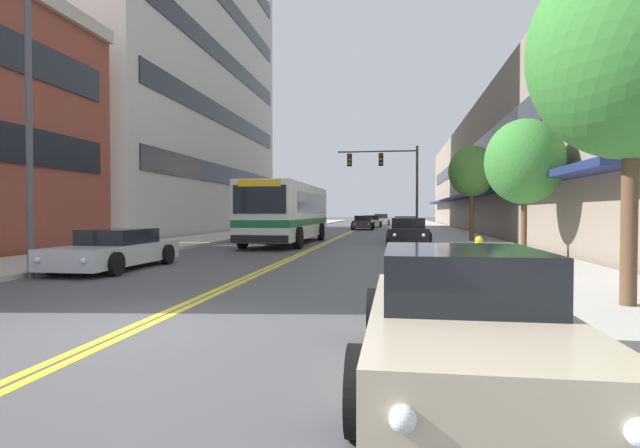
% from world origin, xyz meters
% --- Properties ---
extents(ground_plane, '(240.00, 240.00, 0.00)m').
position_xyz_m(ground_plane, '(0.00, 37.00, 0.00)').
color(ground_plane, '#4C4C4F').
extents(sidewalk_left, '(3.92, 106.00, 0.13)m').
position_xyz_m(sidewalk_left, '(-7.46, 37.00, 0.06)').
color(sidewalk_left, '#B2ADA5').
rests_on(sidewalk_left, ground_plane).
extents(sidewalk_right, '(3.92, 106.00, 0.13)m').
position_xyz_m(sidewalk_right, '(7.46, 37.00, 0.06)').
color(sidewalk_right, '#B2ADA5').
rests_on(sidewalk_right, ground_plane).
extents(centre_line, '(0.34, 106.00, 0.01)m').
position_xyz_m(centre_line, '(0.00, 37.00, 0.00)').
color(centre_line, yellow).
rests_on(centre_line, ground_plane).
extents(office_tower_left, '(12.08, 30.00, 27.45)m').
position_xyz_m(office_tower_left, '(-15.66, 31.70, 13.73)').
color(office_tower_left, '#BCB7AD').
rests_on(office_tower_left, ground_plane).
extents(storefront_row_right, '(9.10, 68.00, 9.98)m').
position_xyz_m(storefront_row_right, '(13.65, 37.00, 4.98)').
color(storefront_row_right, gray).
rests_on(storefront_row_right, ground_plane).
extents(city_bus, '(2.87, 11.23, 3.03)m').
position_xyz_m(city_bus, '(-1.91, 19.03, 1.72)').
color(city_bus, silver).
rests_on(city_bus, ground_plane).
extents(car_silver_parked_left_near, '(1.99, 4.91, 1.15)m').
position_xyz_m(car_silver_parked_left_near, '(-4.37, 6.74, 0.55)').
color(car_silver_parked_left_near, '#B7B7BC').
rests_on(car_silver_parked_left_near, ground_plane).
extents(car_slate_blue_parked_left_mid, '(2.12, 4.38, 1.42)m').
position_xyz_m(car_slate_blue_parked_left_mid, '(-4.41, 29.19, 0.67)').
color(car_slate_blue_parked_left_mid, '#475675').
rests_on(car_slate_blue_parked_left_mid, ground_plane).
extents(car_champagne_parked_right_foreground, '(2.01, 4.53, 1.28)m').
position_xyz_m(car_champagne_parked_right_foreground, '(4.31, -1.61, 0.60)').
color(car_champagne_parked_right_foreground, beige).
rests_on(car_champagne_parked_right_foreground, ground_plane).
extents(car_red_parked_right_mid, '(2.08, 4.53, 1.34)m').
position_xyz_m(car_red_parked_right_mid, '(4.41, 29.76, 0.62)').
color(car_red_parked_right_mid, maroon).
rests_on(car_red_parked_right_mid, ground_plane).
extents(car_black_parked_right_far, '(2.20, 4.60, 1.35)m').
position_xyz_m(car_black_parked_right_far, '(4.31, 19.71, 0.63)').
color(car_black_parked_right_far, black).
rests_on(car_black_parked_right_far, ground_plane).
extents(car_dark_grey_moving_lead, '(2.02, 4.50, 1.31)m').
position_xyz_m(car_dark_grey_moving_lead, '(0.65, 40.41, 0.62)').
color(car_dark_grey_moving_lead, '#38383D').
rests_on(car_dark_grey_moving_lead, ground_plane).
extents(car_white_moving_second, '(2.13, 4.79, 1.30)m').
position_xyz_m(car_white_moving_second, '(1.07, 48.67, 0.60)').
color(car_white_moving_second, white).
rests_on(car_white_moving_second, ground_plane).
extents(car_beige_moving_third, '(2.12, 4.84, 1.41)m').
position_xyz_m(car_beige_moving_third, '(1.89, 56.46, 0.65)').
color(car_beige_moving_third, '#BCAD89').
rests_on(car_beige_moving_third, ground_plane).
extents(traffic_signal_mast, '(5.86, 0.38, 6.43)m').
position_xyz_m(traffic_signal_mast, '(3.22, 30.09, 4.58)').
color(traffic_signal_mast, '#47474C').
rests_on(traffic_signal_mast, ground_plane).
extents(street_lamp_left_near, '(1.96, 0.28, 7.85)m').
position_xyz_m(street_lamp_left_near, '(-5.05, 4.49, 4.63)').
color(street_lamp_left_near, '#47474C').
rests_on(street_lamp_left_near, ground_plane).
extents(street_tree_right_near, '(3.22, 3.22, 5.92)m').
position_xyz_m(street_tree_right_near, '(7.41, 2.10, 4.27)').
color(street_tree_right_near, brown).
rests_on(street_tree_right_near, sidewalk_right).
extents(street_tree_right_mid, '(2.72, 2.72, 4.79)m').
position_xyz_m(street_tree_right_mid, '(8.13, 11.77, 3.41)').
color(street_tree_right_mid, brown).
rests_on(street_tree_right_mid, sidewalk_right).
extents(street_tree_right_far, '(2.46, 2.46, 5.05)m').
position_xyz_m(street_tree_right_far, '(7.68, 20.77, 3.81)').
color(street_tree_right_far, brown).
rests_on(street_tree_right_far, sidewalk_right).
extents(fire_hydrant, '(0.31, 0.23, 0.85)m').
position_xyz_m(fire_hydrant, '(5.95, 7.64, 0.56)').
color(fire_hydrant, yellow).
rests_on(fire_hydrant, sidewalk_right).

